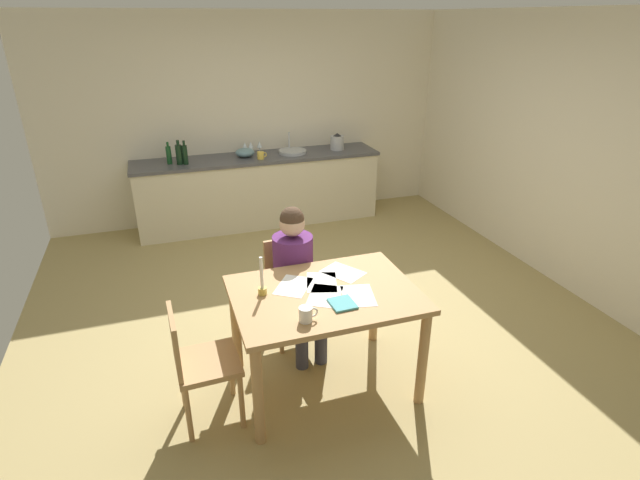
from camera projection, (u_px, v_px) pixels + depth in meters
ground_plane at (312, 308)px, 4.71m from camera, size 5.20×5.20×0.04m
wall_back at (250, 119)px, 6.42m from camera, size 5.20×0.12×2.60m
wall_right at (559, 150)px, 4.93m from camera, size 0.12×5.20×2.60m
kitchen_counter at (259, 190)px, 6.46m from camera, size 3.11×0.64×0.90m
dining_table at (325, 306)px, 3.45m from camera, size 1.27×0.92×0.79m
chair_at_table at (291, 285)px, 4.12m from camera, size 0.43×0.43×0.85m
person_seated at (296, 271)px, 3.91m from camera, size 0.35×0.61×1.19m
chair_side_empty at (198, 361)px, 3.20m from camera, size 0.41×0.41×0.86m
coffee_mug at (306, 314)px, 3.06m from camera, size 0.12×0.09×0.10m
candlestick at (262, 284)px, 3.34m from camera, size 0.06×0.06×0.28m
book_magazine at (342, 304)px, 3.25m from camera, size 0.16×0.18×0.02m
paper_letter at (343, 272)px, 3.66m from camera, size 0.34×0.36×0.00m
paper_bill at (358, 295)px, 3.35m from camera, size 0.27×0.33×0.00m
paper_envelope at (293, 286)px, 3.47m from camera, size 0.34×0.36×0.00m
paper_receipt at (325, 296)px, 3.35m from camera, size 0.33×0.36×0.00m
paper_notice at (322, 282)px, 3.52m from camera, size 0.29×0.34×0.00m
sink_unit at (292, 151)px, 6.40m from camera, size 0.36×0.36×0.24m
bottle_oil at (169, 155)px, 5.90m from camera, size 0.06×0.06×0.26m
bottle_vinegar at (179, 154)px, 5.88m from camera, size 0.08×0.08×0.29m
bottle_wine_red at (185, 154)px, 5.88m from camera, size 0.06×0.06×0.28m
mixing_bowl at (245, 152)px, 6.22m from camera, size 0.24×0.24×0.11m
stovetop_kettle at (337, 142)px, 6.54m from camera, size 0.18×0.18×0.22m
wine_glass_near_sink at (259, 145)px, 6.37m from camera, size 0.07×0.07×0.15m
wine_glass_by_kettle at (251, 145)px, 6.34m from camera, size 0.07×0.07×0.15m
wine_glass_back_left at (245, 146)px, 6.32m from camera, size 0.07×0.07×0.15m
teacup_on_counter at (261, 155)px, 6.13m from camera, size 0.12×0.08×0.09m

